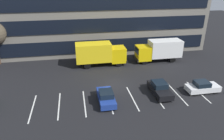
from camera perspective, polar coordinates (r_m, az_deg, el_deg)
ground_plane at (r=27.52m, az=0.72°, el=-4.00°), size 120.00×120.00×0.00m
office_building at (r=42.46m, az=-4.14°, el=16.13°), size 39.54×14.04×14.40m
lot_markings at (r=24.36m, az=2.44°, el=-8.02°), size 19.74×5.40×0.01m
box_truck_yellow_all at (r=32.90m, az=-3.35°, el=4.68°), size 7.95×2.63×3.69m
box_truck_yellow at (r=35.56m, az=12.84°, el=5.46°), size 7.66×2.54×3.55m
sedan_white at (r=27.79m, az=23.55°, el=-4.29°), size 4.03×1.69×1.44m
sedan_black at (r=25.71m, az=12.94°, el=-4.98°), size 1.78×4.26×1.53m
sedan_navy at (r=23.47m, az=-1.66°, el=-7.37°), size 1.72×4.10×1.47m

